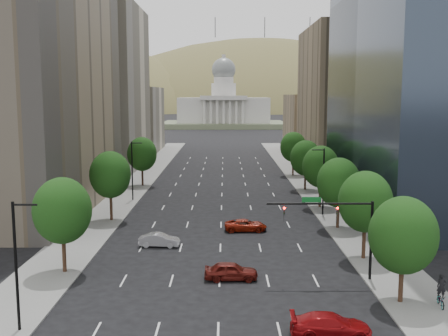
{
  "coord_description": "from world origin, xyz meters",
  "views": [
    {
      "loc": [
        0.43,
        -14.21,
        15.97
      ],
      "look_at": [
        0.37,
        43.43,
        8.0
      ],
      "focal_mm": 42.63,
      "sensor_mm": 36.0,
      "label": 1
    }
  ],
  "objects_px": {
    "capitol": "(224,110)",
    "cyclist": "(441,296)",
    "car_maroon": "(231,271)",
    "car_red_far": "(246,225)",
    "car_red_near": "(331,325)",
    "traffic_signal": "(343,222)",
    "car_silver": "(159,240)"
  },
  "relations": [
    {
      "from": "traffic_signal",
      "to": "capitol",
      "type": "xyz_separation_m",
      "value": [
        -10.53,
        219.71,
        3.4
      ]
    },
    {
      "from": "car_silver",
      "to": "cyclist",
      "type": "relative_size",
      "value": 1.71
    },
    {
      "from": "car_silver",
      "to": "cyclist",
      "type": "bearing_deg",
      "value": -121.56
    },
    {
      "from": "car_maroon",
      "to": "car_silver",
      "type": "xyz_separation_m",
      "value": [
        -7.46,
        10.2,
        -0.08
      ]
    },
    {
      "from": "car_red_far",
      "to": "cyclist",
      "type": "xyz_separation_m",
      "value": [
        13.77,
        -22.96,
        0.31
      ]
    },
    {
      "from": "cyclist",
      "to": "car_maroon",
      "type": "bearing_deg",
      "value": 166.21
    },
    {
      "from": "capitol",
      "to": "car_red_far",
      "type": "bearing_deg",
      "value": -89.17
    },
    {
      "from": "traffic_signal",
      "to": "car_maroon",
      "type": "bearing_deg",
      "value": 178.52
    },
    {
      "from": "car_red_near",
      "to": "car_maroon",
      "type": "xyz_separation_m",
      "value": [
        -6.49,
        10.96,
        0.01
      ]
    },
    {
      "from": "car_red_near",
      "to": "car_maroon",
      "type": "distance_m",
      "value": 12.74
    },
    {
      "from": "car_red_far",
      "to": "cyclist",
      "type": "height_order",
      "value": "cyclist"
    },
    {
      "from": "car_red_near",
      "to": "traffic_signal",
      "type": "bearing_deg",
      "value": -13.75
    },
    {
      "from": "traffic_signal",
      "to": "car_red_near",
      "type": "xyz_separation_m",
      "value": [
        -3.04,
        -10.71,
        -4.39
      ]
    },
    {
      "from": "traffic_signal",
      "to": "cyclist",
      "type": "height_order",
      "value": "traffic_signal"
    },
    {
      "from": "capitol",
      "to": "car_maroon",
      "type": "xyz_separation_m",
      "value": [
        1.0,
        -219.46,
        -7.79
      ]
    },
    {
      "from": "traffic_signal",
      "to": "car_maroon",
      "type": "distance_m",
      "value": 10.49
    },
    {
      "from": "traffic_signal",
      "to": "car_maroon",
      "type": "xyz_separation_m",
      "value": [
        -9.53,
        0.25,
        -4.38
      ]
    },
    {
      "from": "car_red_near",
      "to": "car_silver",
      "type": "xyz_separation_m",
      "value": [
        -13.95,
        21.16,
        -0.07
      ]
    },
    {
      "from": "car_maroon",
      "to": "cyclist",
      "type": "relative_size",
      "value": 1.83
    },
    {
      "from": "capitol",
      "to": "cyclist",
      "type": "height_order",
      "value": "capitol"
    },
    {
      "from": "capitol",
      "to": "cyclist",
      "type": "xyz_separation_m",
      "value": [
        16.7,
        -225.73,
        -7.58
      ]
    },
    {
      "from": "car_silver",
      "to": "cyclist",
      "type": "distance_m",
      "value": 28.42
    },
    {
      "from": "capitol",
      "to": "car_silver",
      "type": "height_order",
      "value": "capitol"
    },
    {
      "from": "car_red_far",
      "to": "car_red_near",
      "type": "bearing_deg",
      "value": -172.68
    },
    {
      "from": "traffic_signal",
      "to": "car_red_near",
      "type": "relative_size",
      "value": 1.69
    },
    {
      "from": "capitol",
      "to": "car_silver",
      "type": "relative_size",
      "value": 13.92
    },
    {
      "from": "capitol",
      "to": "cyclist",
      "type": "bearing_deg",
      "value": -85.77
    },
    {
      "from": "car_silver",
      "to": "car_red_far",
      "type": "xyz_separation_m",
      "value": [
        9.39,
        6.49,
        -0.02
      ]
    },
    {
      "from": "traffic_signal",
      "to": "capitol",
      "type": "relative_size",
      "value": 0.15
    },
    {
      "from": "capitol",
      "to": "car_red_near",
      "type": "relative_size",
      "value": 11.14
    },
    {
      "from": "car_red_near",
      "to": "car_red_far",
      "type": "bearing_deg",
      "value": 11.45
    },
    {
      "from": "capitol",
      "to": "car_silver",
      "type": "bearing_deg",
      "value": -91.77
    }
  ]
}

